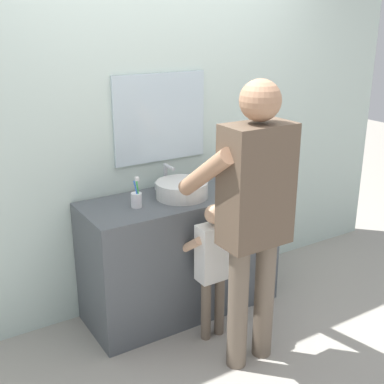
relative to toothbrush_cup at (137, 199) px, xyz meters
name	(u,v)px	position (x,y,z in m)	size (l,w,h in m)	color
ground_plane	(203,327)	(0.34, -0.27, -0.93)	(14.00, 14.00, 0.00)	#9E998E
back_wall	(157,120)	(0.34, 0.35, 0.42)	(4.40, 0.10, 2.70)	silver
vanity_cabinet	(181,254)	(0.34, 0.03, -0.49)	(1.38, 0.54, 0.87)	#4C5156
sink_basin	(182,189)	(0.34, 0.01, 0.00)	(0.36, 0.36, 0.11)	silver
faucet	(166,178)	(0.34, 0.22, 0.03)	(0.18, 0.14, 0.18)	#B7BABF
toothbrush_cup	(137,199)	(0.00, 0.00, 0.00)	(0.07, 0.07, 0.21)	silver
soap_bottle	(223,176)	(0.74, 0.08, 0.01)	(0.06, 0.06, 0.17)	gold
child_toddler	(213,260)	(0.34, -0.37, -0.36)	(0.29, 0.29, 0.94)	#6B5B4C
adult_parent	(254,203)	(0.40, -0.69, 0.11)	(0.54, 0.56, 1.73)	#6B5B4C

